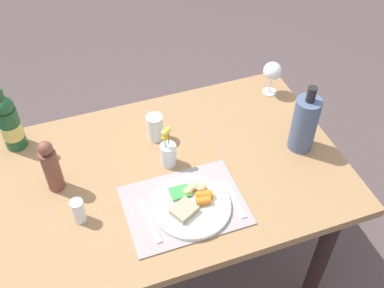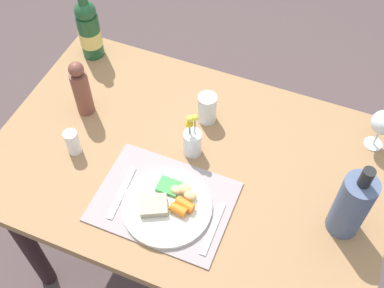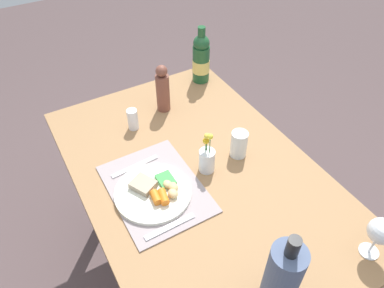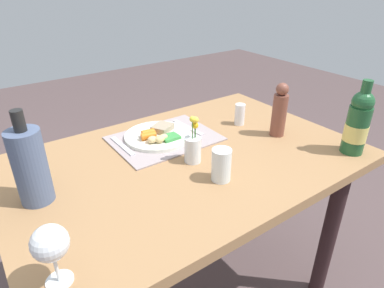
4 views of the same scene
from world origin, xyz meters
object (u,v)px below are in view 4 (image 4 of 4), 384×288
(fork, at_px, (188,127))
(cooler_bottle, at_px, (30,166))
(knife, at_px, (122,146))
(water_tumbler, at_px, (221,167))
(salt_shaker, at_px, (240,114))
(wine_bottle, at_px, (358,123))
(wine_glass, at_px, (50,244))
(dinner_plate, at_px, (158,135))
(dining_table, at_px, (187,182))
(pepper_mill, at_px, (279,111))
(flower_vase, at_px, (193,147))

(fork, height_order, cooler_bottle, cooler_bottle)
(knife, relative_size, water_tumbler, 1.61)
(salt_shaker, bearing_deg, wine_bottle, 111.63)
(wine_bottle, xyz_separation_m, salt_shaker, (0.17, -0.43, -0.07))
(knife, relative_size, wine_glass, 1.16)
(dinner_plate, relative_size, cooler_bottle, 0.94)
(dining_table, xyz_separation_m, wine_bottle, (-0.53, 0.33, 0.23))
(fork, bearing_deg, dining_table, 50.27)
(water_tumbler, xyz_separation_m, cooler_bottle, (0.52, -0.23, 0.07))
(wine_glass, bearing_deg, pepper_mill, -166.60)
(dining_table, height_order, pepper_mill, pepper_mill)
(knife, bearing_deg, dinner_plate, 172.72)
(cooler_bottle, bearing_deg, dining_table, 174.73)
(dining_table, distance_m, fork, 0.27)
(dining_table, xyz_separation_m, water_tumbler, (-0.01, 0.19, 0.16))
(dining_table, distance_m, flower_vase, 0.17)
(wine_glass, xyz_separation_m, cooler_bottle, (-0.04, -0.34, 0.01))
(dinner_plate, distance_m, wine_bottle, 0.75)
(wine_bottle, bearing_deg, salt_shaker, -68.37)
(dining_table, bearing_deg, knife, -51.42)
(wine_glass, distance_m, water_tumbler, 0.57)
(dinner_plate, height_order, wine_bottle, wine_bottle)
(knife, bearing_deg, cooler_bottle, 23.54)
(dinner_plate, height_order, wine_glass, wine_glass)
(salt_shaker, bearing_deg, fork, -22.16)
(wine_bottle, distance_m, water_tumbler, 0.55)
(fork, bearing_deg, dinner_plate, -0.77)
(fork, xyz_separation_m, wine_bottle, (-0.39, 0.52, 0.11))
(salt_shaker, relative_size, cooler_bottle, 0.32)
(salt_shaker, bearing_deg, wine_glass, 23.81)
(wine_bottle, xyz_separation_m, wine_glass, (1.08, -0.04, -0.01))
(pepper_mill, height_order, cooler_bottle, cooler_bottle)
(dining_table, distance_m, salt_shaker, 0.41)
(salt_shaker, bearing_deg, pepper_mill, 107.72)
(wine_glass, bearing_deg, fork, -144.62)
(wine_bottle, bearing_deg, dining_table, -31.66)
(wine_glass, xyz_separation_m, water_tumbler, (-0.55, -0.11, -0.06))
(knife, bearing_deg, wine_glass, 51.45)
(cooler_bottle, bearing_deg, wine_glass, 83.89)
(flower_vase, bearing_deg, wine_bottle, 151.23)
(pepper_mill, xyz_separation_m, water_tumbler, (0.41, 0.12, -0.06))
(fork, relative_size, cooler_bottle, 0.66)
(pepper_mill, bearing_deg, wine_glass, 13.40)
(pepper_mill, bearing_deg, water_tumbler, 16.77)
(dining_table, xyz_separation_m, pepper_mill, (-0.41, 0.06, 0.22))
(dining_table, bearing_deg, dinner_plate, -86.30)
(fork, bearing_deg, flower_vase, 55.00)
(water_tumbler, bearing_deg, wine_glass, 10.86)
(dinner_plate, relative_size, wine_glass, 1.76)
(knife, bearing_deg, salt_shaker, 168.63)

